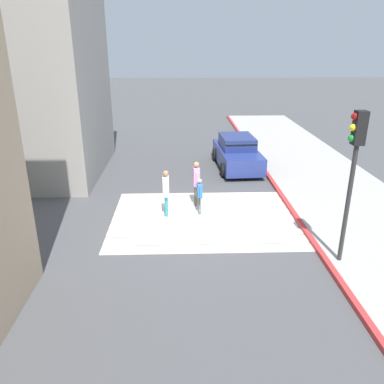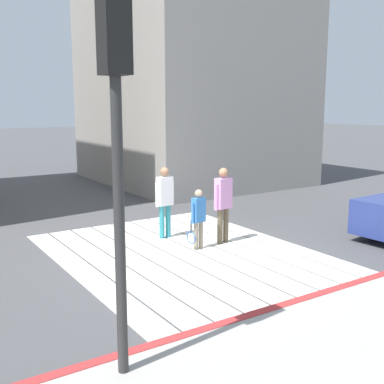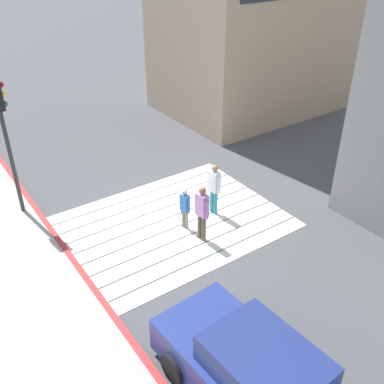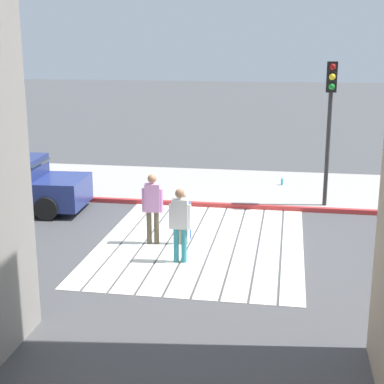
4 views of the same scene
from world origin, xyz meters
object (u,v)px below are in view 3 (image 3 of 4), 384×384
(traffic_light_corner, at_px, (4,123))
(pedestrian_child_with_racket, at_px, (185,206))
(car_parked_near_curb, at_px, (257,379))
(pedestrian_adult_trailing, at_px, (202,209))
(pedestrian_adult_lead, at_px, (214,186))

(traffic_light_corner, height_order, pedestrian_child_with_racket, traffic_light_corner)
(car_parked_near_curb, height_order, pedestrian_child_with_racket, car_parked_near_curb)
(traffic_light_corner, xyz_separation_m, pedestrian_child_with_racket, (3.70, -3.53, -2.29))
(pedestrian_adult_trailing, bearing_deg, pedestrian_adult_lead, 38.66)
(pedestrian_adult_trailing, xyz_separation_m, pedestrian_child_with_racket, (-0.09, 0.73, -0.26))
(traffic_light_corner, xyz_separation_m, pedestrian_adult_lead, (4.89, -3.38, -2.05))
(traffic_light_corner, relative_size, pedestrian_child_with_racket, 3.20)
(pedestrian_adult_lead, relative_size, pedestrian_adult_trailing, 0.97)
(pedestrian_adult_lead, bearing_deg, car_parked_near_curb, -120.48)
(car_parked_near_curb, height_order, traffic_light_corner, traffic_light_corner)
(pedestrian_adult_trailing, distance_m, pedestrian_child_with_racket, 0.78)
(traffic_light_corner, relative_size, pedestrian_adult_trailing, 2.45)
(pedestrian_adult_lead, relative_size, pedestrian_child_with_racket, 1.27)
(pedestrian_child_with_racket, bearing_deg, pedestrian_adult_trailing, -83.32)
(car_parked_near_curb, bearing_deg, pedestrian_child_with_racket, 68.80)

